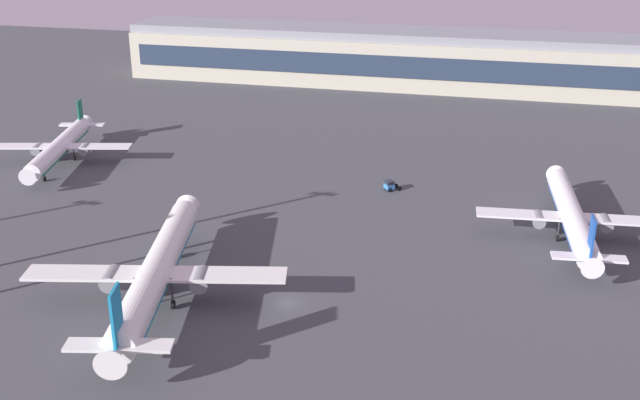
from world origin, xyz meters
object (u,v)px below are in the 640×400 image
object	(u,v)px
airplane_taxiway_distant	(156,271)
pushback_tug	(390,185)
airplane_mid_apron	(572,216)
airplane_terminal_side	(60,146)

from	to	relation	value
airplane_taxiway_distant	pushback_tug	distance (m)	56.54
pushback_tug	airplane_taxiway_distant	bearing A→B (deg)	117.62
airplane_taxiway_distant	airplane_mid_apron	distance (m)	67.93
airplane_taxiway_distant	airplane_terminal_side	xyz separation A→B (m)	(-45.80, 50.02, -0.83)
airplane_terminal_side	pushback_tug	xyz separation A→B (m)	(70.64, 0.65, -2.65)
airplane_mid_apron	airplane_terminal_side	distance (m)	104.09
airplane_mid_apron	pushback_tug	distance (m)	35.67
airplane_taxiway_distant	airplane_mid_apron	world-z (taller)	airplane_taxiway_distant
airplane_mid_apron	airplane_taxiway_distant	bearing A→B (deg)	-152.76
pushback_tug	airplane_mid_apron	bearing A→B (deg)	-150.02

